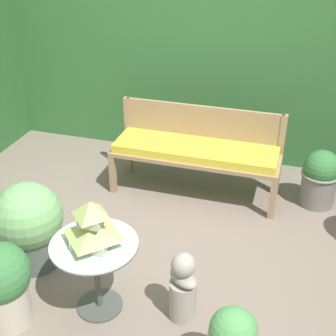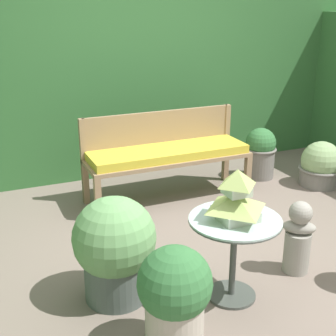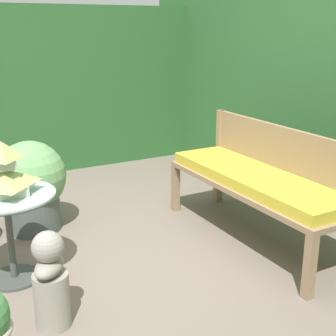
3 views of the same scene
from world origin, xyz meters
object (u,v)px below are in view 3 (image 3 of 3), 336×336
garden_bench (256,183)px  garden_bust (51,282)px  patio_table (8,214)px  pagoda_birdhouse (3,172)px  potted_plant_table_near (31,185)px

garden_bench → garden_bust: garden_bust is taller
patio_table → garden_bust: patio_table is taller
patio_table → pagoda_birdhouse: size_ratio=1.80×
pagoda_birdhouse → garden_bust: 0.78m
garden_bench → patio_table: patio_table is taller
patio_table → pagoda_birdhouse: 0.27m
garden_bust → potted_plant_table_near: 1.37m
garden_bust → pagoda_birdhouse: bearing=-136.0°
garden_bench → potted_plant_table_near: size_ratio=2.28×
garden_bench → pagoda_birdhouse: 1.80m
potted_plant_table_near → pagoda_birdhouse: bearing=-23.2°
pagoda_birdhouse → potted_plant_table_near: 0.87m
pagoda_birdhouse → garden_bench: bearing=80.6°
garden_bench → patio_table: size_ratio=2.72×
patio_table → garden_bust: size_ratio=1.09×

